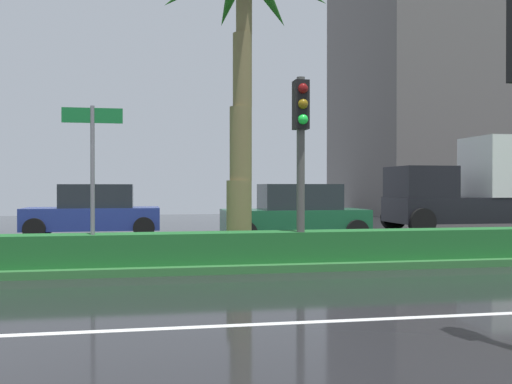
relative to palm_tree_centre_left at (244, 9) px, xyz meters
name	(u,v)px	position (x,y,z in m)	size (l,w,h in m)	color
ground_plane	(17,263)	(-4.99, 0.93, -5.65)	(90.00, 42.00, 0.10)	black
median_strip	(7,263)	(-4.99, -0.07, -5.53)	(85.50, 4.00, 0.15)	#2D6B33
palm_tree_centre_left	(244,9)	(0.00, 0.00, 0.00)	(4.03, 3.99, 7.08)	olive
traffic_signal_median_right	(301,135)	(0.84, -1.74, -2.93)	(0.28, 0.43, 3.65)	#4C4C47
street_name_sign	(93,163)	(-3.13, -1.65, -3.52)	(1.10, 0.08, 3.00)	slate
car_in_traffic_second	(94,212)	(-3.81, 6.90, -4.78)	(4.30, 2.02, 1.72)	navy
car_in_traffic_third	(296,214)	(2.29, 4.22, -4.78)	(4.30, 2.02, 1.72)	#195133
box_truck_lead	(478,189)	(9.77, 6.63, -4.05)	(6.40, 2.64, 3.46)	black
building_far_right	(489,93)	(19.26, 21.00, 1.95)	(17.70, 11.69, 15.10)	#605B59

